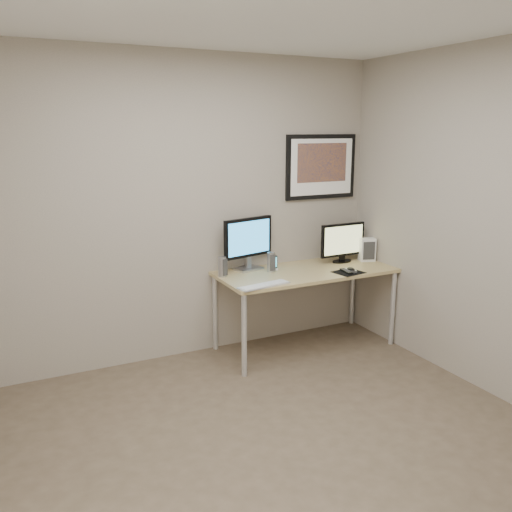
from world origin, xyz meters
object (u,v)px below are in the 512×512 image
object	(u,v)px
desk	(306,277)
fan_unit	(367,250)
monitor_tv	(343,242)
speaker_left	(222,267)
framed_art	(321,167)
phone_dock	(274,263)
speaker_right	(271,262)
monitor_large	(248,241)
keyboard	(264,285)

from	to	relation	value
desk	fan_unit	size ratio (longest dim) A/B	7.30
monitor_tv	speaker_left	size ratio (longest dim) A/B	2.73
framed_art	phone_dock	world-z (taller)	framed_art
framed_art	speaker_right	distance (m)	1.06
speaker_right	fan_unit	world-z (taller)	fan_unit
speaker_right	phone_dock	size ratio (longest dim) A/B	1.33
phone_dock	fan_unit	xyz separation A→B (m)	(0.97, -0.09, 0.04)
monitor_large	monitor_tv	size ratio (longest dim) A/B	1.07
desk	keyboard	world-z (taller)	keyboard
framed_art	monitor_large	distance (m)	1.02
desk	speaker_right	xyz separation A→B (m)	(-0.30, 0.10, 0.15)
monitor_tv	fan_unit	bearing A→B (deg)	-13.70
speaker_left	monitor_large	bearing A→B (deg)	-2.51
framed_art	phone_dock	xyz separation A→B (m)	(-0.60, -0.19, -0.83)
desk	speaker_left	distance (m)	0.78
desk	fan_unit	world-z (taller)	fan_unit
monitor_tv	speaker_left	world-z (taller)	monitor_tv
keyboard	phone_dock	bearing A→B (deg)	44.60
monitor_tv	speaker_right	bearing A→B (deg)	179.11
framed_art	fan_unit	bearing A→B (deg)	-37.13
monitor_large	speaker_right	world-z (taller)	monitor_large
speaker_left	fan_unit	distance (m)	1.48
speaker_right	fan_unit	size ratio (longest dim) A/B	0.80
framed_art	keyboard	bearing A→B (deg)	-146.24
speaker_right	phone_dock	world-z (taller)	speaker_right
keyboard	fan_unit	world-z (taller)	fan_unit
speaker_right	framed_art	bearing A→B (deg)	23.18
keyboard	framed_art	bearing A→B (deg)	25.17
framed_art	monitor_tv	world-z (taller)	framed_art
speaker_left	speaker_right	size ratio (longest dim) A/B	1.00
desk	monitor_large	xyz separation A→B (m)	(-0.45, 0.26, 0.33)
fan_unit	speaker_left	bearing A→B (deg)	-165.61
framed_art	phone_dock	bearing A→B (deg)	-162.46
monitor_large	speaker_left	xyz separation A→B (m)	(-0.30, -0.11, -0.17)
keyboard	monitor_large	bearing A→B (deg)	69.48
fan_unit	keyboard	bearing A→B (deg)	-147.64
speaker_left	speaker_right	world-z (taller)	same
desk	speaker_right	distance (m)	0.35
monitor_tv	phone_dock	xyz separation A→B (m)	(-0.72, 0.04, -0.13)
phone_dock	speaker_right	bearing A→B (deg)	-127.58
monitor_large	desk	bearing A→B (deg)	-42.86
phone_dock	keyboard	distance (m)	0.53
monitor_tv	monitor_large	bearing A→B (deg)	169.51
desk	fan_unit	distance (m)	0.74
monitor_tv	speaker_right	world-z (taller)	monitor_tv
framed_art	fan_unit	size ratio (longest dim) A/B	3.42
keyboard	monitor_tv	bearing A→B (deg)	11.91
speaker_right	keyboard	xyz separation A→B (m)	(-0.26, -0.38, -0.08)
desk	monitor_large	distance (m)	0.61
speaker_left	speaker_right	bearing A→B (deg)	-28.19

